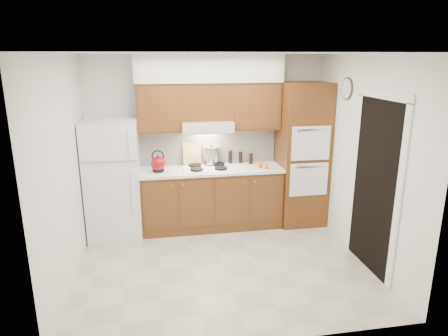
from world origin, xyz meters
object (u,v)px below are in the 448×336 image
kettle (158,164)px  stock_pot (211,155)px  oven_cabinet (302,155)px  fridge (113,179)px

kettle → stock_pot: bearing=5.3°
oven_cabinet → kettle: size_ratio=10.28×
oven_cabinet → kettle: 2.20m
fridge → oven_cabinet: size_ratio=0.78×
fridge → stock_pot: fridge is taller
kettle → fridge: bearing=169.3°
fridge → kettle: size_ratio=8.04×
kettle → oven_cabinet: bearing=-10.9°
fridge → kettle: (0.64, 0.01, 0.20)m
fridge → stock_pot: (1.46, 0.26, 0.24)m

